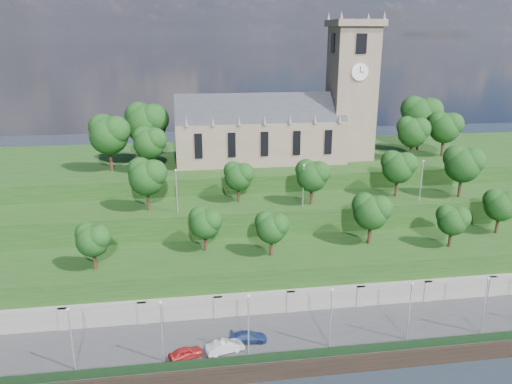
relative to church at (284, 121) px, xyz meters
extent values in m
plane|color=black|center=(-0.79, -45.98, -22.52)|extent=(320.00, 320.00, 0.00)
cube|color=#2D2D30|center=(-0.79, -39.98, -21.52)|extent=(160.00, 12.00, 2.00)
cube|color=black|center=(-0.79, -46.03, -21.42)|extent=(160.00, 0.50, 2.20)
cube|color=black|center=(-0.79, -45.38, -19.92)|extent=(160.00, 0.10, 1.20)
cube|color=slate|center=(-0.79, -33.98, -20.02)|extent=(160.00, 2.00, 5.00)
cube|color=slate|center=(-35.79, -34.78, -20.02)|extent=(1.20, 0.60, 5.00)
cube|color=slate|center=(-25.79, -34.78, -20.02)|extent=(1.20, 0.60, 5.00)
cube|color=slate|center=(-15.79, -34.78, -20.02)|extent=(1.20, 0.60, 5.00)
cube|color=slate|center=(-5.79, -34.78, -20.02)|extent=(1.20, 0.60, 5.00)
cube|color=slate|center=(4.21, -34.78, -20.02)|extent=(1.20, 0.60, 5.00)
cube|color=slate|center=(14.21, -34.78, -20.02)|extent=(1.20, 0.60, 5.00)
cube|color=slate|center=(24.21, -34.78, -20.02)|extent=(1.20, 0.60, 5.00)
cube|color=#183612|center=(-0.79, -27.98, -18.52)|extent=(160.00, 12.00, 8.00)
cube|color=#183612|center=(-0.79, -16.98, -16.52)|extent=(160.00, 10.00, 12.00)
cube|color=#183612|center=(-0.79, 4.02, -15.02)|extent=(160.00, 32.00, 15.00)
cube|color=#6D5C4C|center=(-4.79, 0.02, -3.52)|extent=(32.00, 12.00, 8.00)
cube|color=#222429|center=(-4.79, 0.02, 0.48)|extent=(32.00, 10.18, 10.18)
cone|color=#6D5C4C|center=(-18.79, -5.98, 1.38)|extent=(0.70, 0.70, 1.80)
cone|color=#6D5C4C|center=(-14.12, -5.98, 1.38)|extent=(0.70, 0.70, 1.80)
cone|color=#6D5C4C|center=(-9.46, -5.98, 1.38)|extent=(0.70, 0.70, 1.80)
cone|color=#6D5C4C|center=(-4.79, -5.98, 1.38)|extent=(0.70, 0.70, 1.80)
cone|color=#6D5C4C|center=(-0.12, -5.98, 1.38)|extent=(0.70, 0.70, 1.80)
cone|color=#6D5C4C|center=(4.54, -5.98, 1.38)|extent=(0.70, 0.70, 1.80)
cone|color=#6D5C4C|center=(9.21, -5.98, 1.38)|extent=(0.70, 0.70, 1.80)
cube|color=black|center=(-16.79, -6.06, -3.02)|extent=(1.40, 0.25, 4.50)
cube|color=black|center=(-10.79, -6.06, -3.02)|extent=(1.40, 0.25, 4.50)
cube|color=black|center=(-4.79, -6.06, -3.02)|extent=(1.40, 0.25, 4.50)
cube|color=black|center=(1.21, -6.06, -3.02)|extent=(1.40, 0.25, 4.50)
cube|color=black|center=(7.21, -6.06, -3.02)|extent=(1.40, 0.25, 4.50)
cube|color=#6D5C4C|center=(13.21, 0.02, 4.98)|extent=(8.00, 8.00, 25.00)
cube|color=#6D5C4C|center=(13.21, 0.02, 18.08)|extent=(9.20, 9.20, 1.20)
cone|color=#6D5C4C|center=(9.21, -3.98, 19.28)|extent=(0.80, 0.80, 1.60)
cone|color=#6D5C4C|center=(9.21, 4.02, 19.28)|extent=(0.80, 0.80, 1.60)
cone|color=#6D5C4C|center=(17.21, -3.98, 19.28)|extent=(0.80, 0.80, 1.60)
cone|color=#6D5C4C|center=(17.21, 4.02, 19.28)|extent=(0.80, 0.80, 1.60)
cube|color=black|center=(13.21, -4.06, 14.48)|extent=(2.00, 0.25, 3.50)
cube|color=black|center=(13.21, 4.10, 14.48)|extent=(2.00, 0.25, 3.50)
cube|color=black|center=(9.13, 0.02, 14.48)|extent=(0.25, 2.00, 3.50)
cube|color=black|center=(17.29, 0.02, 14.48)|extent=(0.25, 2.00, 3.50)
cylinder|color=white|center=(13.21, -4.10, 9.48)|extent=(3.20, 0.30, 3.20)
cylinder|color=white|center=(17.33, 0.02, 9.48)|extent=(0.30, 3.20, 3.20)
cube|color=black|center=(13.21, -4.28, 9.98)|extent=(0.12, 0.05, 1.10)
cube|color=black|center=(13.61, -4.28, 9.48)|extent=(0.80, 0.05, 0.12)
cylinder|color=black|center=(-32.04, -29.98, -13.09)|extent=(0.49, 0.49, 2.86)
sphere|color=black|center=(-32.04, -29.98, -10.33)|extent=(4.45, 4.45, 4.45)
sphere|color=black|center=(-31.15, -30.43, -9.66)|extent=(3.34, 3.34, 3.34)
sphere|color=black|center=(-32.81, -29.43, -9.44)|extent=(3.11, 3.11, 3.11)
cylinder|color=black|center=(-16.84, -25.98, -13.09)|extent=(0.49, 0.49, 2.87)
sphere|color=black|center=(-16.84, -25.98, -10.32)|extent=(4.46, 4.46, 4.46)
sphere|color=black|center=(-15.95, -26.43, -9.65)|extent=(3.34, 3.34, 3.34)
sphere|color=black|center=(-17.62, -25.43, -9.42)|extent=(3.12, 3.12, 3.12)
cylinder|color=black|center=(-7.52, -28.98, -13.10)|extent=(0.49, 0.49, 2.84)
sphere|color=black|center=(-7.52, -28.98, -10.36)|extent=(4.41, 4.41, 4.41)
sphere|color=black|center=(-6.64, -29.43, -9.70)|extent=(3.31, 3.31, 3.31)
sphere|color=black|center=(-8.30, -28.43, -9.48)|extent=(3.09, 3.09, 3.09)
cylinder|color=black|center=(8.05, -26.98, -12.81)|extent=(0.51, 0.51, 3.42)
sphere|color=black|center=(8.05, -26.98, -9.50)|extent=(5.32, 5.32, 5.32)
sphere|color=black|center=(9.11, -27.52, -8.71)|extent=(3.99, 3.99, 3.99)
sphere|color=black|center=(7.11, -26.32, -8.44)|extent=(3.72, 3.72, 3.72)
cylinder|color=black|center=(19.58, -29.98, -13.12)|extent=(0.48, 0.48, 2.79)
sphere|color=black|center=(19.58, -29.98, -10.42)|extent=(4.35, 4.35, 4.35)
sphere|color=black|center=(20.45, -30.42, -9.77)|extent=(3.26, 3.26, 3.26)
sphere|color=black|center=(18.82, -29.44, -9.55)|extent=(3.04, 3.04, 3.04)
cylinder|color=black|center=(29.86, -25.98, -12.97)|extent=(0.50, 0.50, 3.11)
sphere|color=black|center=(29.86, -25.98, -9.97)|extent=(4.83, 4.83, 4.83)
sphere|color=black|center=(30.83, -26.47, -9.24)|extent=(3.62, 3.62, 3.62)
sphere|color=black|center=(29.02, -25.38, -9.00)|extent=(3.38, 3.38, 3.38)
cylinder|color=black|center=(-25.30, -17.98, -8.71)|extent=(0.52, 0.52, 3.62)
sphere|color=black|center=(-25.30, -17.98, -5.21)|extent=(5.64, 5.64, 5.64)
sphere|color=black|center=(-24.18, -18.55, -4.36)|extent=(4.23, 4.23, 4.23)
sphere|color=black|center=(-26.29, -17.28, -4.08)|extent=(3.94, 3.94, 3.94)
cylinder|color=black|center=(-10.75, -15.98, -9.06)|extent=(0.49, 0.49, 2.93)
sphere|color=black|center=(-10.75, -15.98, -6.23)|extent=(4.55, 4.55, 4.55)
sphere|color=black|center=(-9.84, -16.44, -5.55)|extent=(3.41, 3.41, 3.41)
sphere|color=black|center=(-11.55, -15.42, -5.32)|extent=(3.19, 3.19, 3.19)
cylinder|color=black|center=(0.86, -18.98, -8.92)|extent=(0.50, 0.50, 3.20)
sphere|color=black|center=(0.86, -18.98, -5.82)|extent=(4.98, 4.98, 4.98)
sphere|color=black|center=(1.85, -19.48, -5.08)|extent=(3.74, 3.74, 3.74)
sphere|color=black|center=(-0.01, -18.36, -4.83)|extent=(3.49, 3.49, 3.49)
cylinder|color=black|center=(16.33, -16.98, -8.81)|extent=(0.51, 0.51, 3.42)
sphere|color=black|center=(16.33, -16.98, -5.51)|extent=(5.31, 5.31, 5.31)
sphere|color=black|center=(17.39, -17.52, -4.71)|extent=(3.99, 3.99, 3.99)
sphere|color=black|center=(15.40, -16.32, -4.45)|extent=(3.72, 3.72, 3.72)
cylinder|color=black|center=(26.87, -18.98, -8.61)|extent=(0.53, 0.53, 3.82)
sphere|color=black|center=(26.87, -18.98, -4.91)|extent=(5.95, 5.95, 5.95)
sphere|color=black|center=(28.06, -19.58, -4.02)|extent=(4.46, 4.46, 4.46)
sphere|color=black|center=(25.82, -18.24, -3.72)|extent=(4.16, 4.16, 4.16)
cylinder|color=black|center=(-32.48, -3.98, -5.32)|extent=(0.56, 0.56, 4.39)
sphere|color=black|center=(-32.48, -3.98, -1.08)|extent=(6.84, 6.84, 6.84)
sphere|color=black|center=(-31.12, -4.67, -0.05)|extent=(5.13, 5.13, 5.13)
sphere|color=black|center=(-33.68, -3.13, 0.29)|extent=(4.79, 4.79, 4.79)
cylinder|color=black|center=(-26.31, 2.02, -5.06)|extent=(0.58, 0.58, 4.92)
sphere|color=black|center=(-26.31, 2.02, -0.31)|extent=(7.65, 7.65, 7.65)
sphere|color=black|center=(-24.78, 1.25, 0.84)|extent=(5.74, 5.74, 5.74)
sphere|color=black|center=(-27.65, 2.97, 1.22)|extent=(5.35, 5.35, 5.35)
cylinder|color=black|center=(-25.43, -5.98, -5.75)|extent=(0.52, 0.52, 3.53)
sphere|color=black|center=(-25.43, -5.98, -2.34)|extent=(5.50, 5.50, 5.50)
sphere|color=black|center=(-24.33, -6.53, -1.51)|extent=(4.12, 4.12, 4.12)
sphere|color=black|center=(-26.39, -5.30, -1.24)|extent=(3.85, 3.85, 3.85)
cylinder|color=black|center=(24.72, -3.98, -5.69)|extent=(0.52, 0.52, 3.65)
sphere|color=black|center=(24.72, -3.98, -2.16)|extent=(5.68, 5.68, 5.68)
sphere|color=black|center=(25.86, -4.55, -1.31)|extent=(4.26, 4.26, 4.26)
sphere|color=black|center=(23.73, -3.27, -1.02)|extent=(3.98, 3.98, 3.98)
cylinder|color=black|center=(30.04, 4.02, -5.08)|extent=(0.58, 0.58, 4.88)
sphere|color=black|center=(30.04, 4.02, -0.36)|extent=(7.60, 7.60, 7.60)
sphere|color=black|center=(31.56, 3.26, 0.78)|extent=(5.70, 5.70, 5.70)
sphere|color=black|center=(28.71, 4.96, 1.16)|extent=(5.32, 5.32, 5.32)
cylinder|color=black|center=(32.37, -1.98, -5.58)|extent=(0.53, 0.53, 3.88)
sphere|color=black|center=(32.37, -1.98, -1.82)|extent=(6.04, 6.04, 6.04)
sphere|color=black|center=(33.58, -2.59, -0.92)|extent=(4.53, 4.53, 4.53)
sphere|color=black|center=(31.32, -1.23, -0.62)|extent=(4.23, 4.23, 4.23)
cylinder|color=#B2B2B7|center=(-32.79, -43.48, -16.70)|extent=(0.16, 0.16, 7.65)
sphere|color=silver|center=(-32.79, -43.48, -12.75)|extent=(0.36, 0.36, 0.36)
cylinder|color=#B2B2B7|center=(-22.79, -43.48, -16.70)|extent=(0.16, 0.16, 7.65)
sphere|color=silver|center=(-22.79, -43.48, -12.75)|extent=(0.36, 0.36, 0.36)
cylinder|color=#B2B2B7|center=(-12.79, -43.48, -16.70)|extent=(0.16, 0.16, 7.65)
sphere|color=silver|center=(-12.79, -43.48, -12.75)|extent=(0.36, 0.36, 0.36)
cylinder|color=#B2B2B7|center=(-2.79, -43.48, -16.70)|extent=(0.16, 0.16, 7.65)
sphere|color=silver|center=(-2.79, -43.48, -12.75)|extent=(0.36, 0.36, 0.36)
cylinder|color=#B2B2B7|center=(7.21, -43.48, -16.70)|extent=(0.16, 0.16, 7.65)
sphere|color=silver|center=(7.21, -43.48, -12.75)|extent=(0.36, 0.36, 0.36)
cylinder|color=#B2B2B7|center=(17.21, -43.48, -16.70)|extent=(0.16, 0.16, 7.65)
sphere|color=silver|center=(17.21, -43.48, -12.75)|extent=(0.36, 0.36, 0.36)
cylinder|color=#B2B2B7|center=(-20.79, -19.98, -7.16)|extent=(0.16, 0.16, 6.73)
sphere|color=silver|center=(-20.79, -19.98, -3.67)|extent=(0.36, 0.36, 0.36)
cylinder|color=#B2B2B7|center=(-0.79, -19.98, -7.16)|extent=(0.16, 0.16, 6.73)
sphere|color=silver|center=(-0.79, -19.98, -3.67)|extent=(0.36, 0.36, 0.36)
cylinder|color=#B2B2B7|center=(19.21, -19.98, -7.16)|extent=(0.16, 0.16, 6.73)
sphere|color=silver|center=(19.21, -19.98, -3.67)|extent=(0.36, 0.36, 0.36)
imported|color=maroon|center=(-20.24, -43.19, -19.83)|extent=(4.38, 2.96, 1.39)
imported|color=#A1A1A6|center=(-15.58, -42.68, -19.76)|extent=(4.84, 2.66, 1.51)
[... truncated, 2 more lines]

